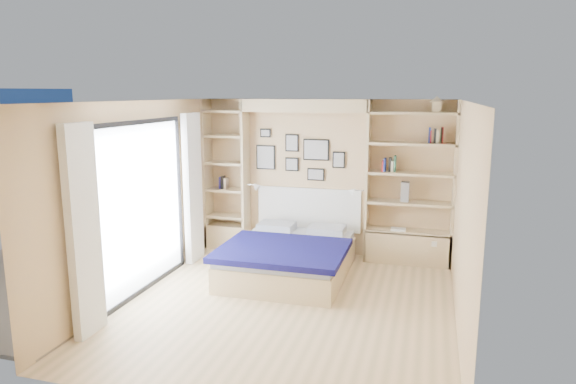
# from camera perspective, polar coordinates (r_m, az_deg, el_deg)

# --- Properties ---
(ground) EXTENTS (4.50, 4.50, 0.00)m
(ground) POSITION_cam_1_polar(r_m,az_deg,el_deg) (6.53, -0.06, -12.45)
(ground) COLOR #DAB685
(ground) RESTS_ON ground
(room_shell) EXTENTS (4.50, 4.50, 4.50)m
(room_shell) POSITION_cam_1_polar(r_m,az_deg,el_deg) (7.72, 0.25, -0.39)
(room_shell) COLOR tan
(room_shell) RESTS_ON ground
(bed) EXTENTS (1.72, 2.25, 1.07)m
(bed) POSITION_cam_1_polar(r_m,az_deg,el_deg) (7.46, 0.17, -7.16)
(bed) COLOR #D8BC8A
(bed) RESTS_ON ground
(photo_gallery) EXTENTS (1.48, 0.02, 0.82)m
(photo_gallery) POSITION_cam_1_polar(r_m,az_deg,el_deg) (8.32, 1.10, 4.12)
(photo_gallery) COLOR black
(photo_gallery) RESTS_ON ground
(reading_lamps) EXTENTS (1.92, 0.12, 0.15)m
(reading_lamps) POSITION_cam_1_polar(r_m,az_deg,el_deg) (8.14, 1.72, 0.39)
(reading_lamps) COLOR silver
(reading_lamps) RESTS_ON ground
(shelf_decor) EXTENTS (3.53, 0.23, 2.03)m
(shelf_decor) POSITION_cam_1_polar(r_m,az_deg,el_deg) (7.91, 11.81, 4.21)
(shelf_decor) COLOR #A51E1E
(shelf_decor) RESTS_ON ground
(deck) EXTENTS (3.20, 4.00, 0.05)m
(deck) POSITION_cam_1_polar(r_m,az_deg,el_deg) (8.21, -25.33, -8.57)
(deck) COLOR #706353
(deck) RESTS_ON ground
(deck_chair) EXTENTS (0.73, 0.94, 0.83)m
(deck_chair) POSITION_cam_1_polar(r_m,az_deg,el_deg) (8.77, -18.45, -4.13)
(deck_chair) COLOR tan
(deck_chair) RESTS_ON ground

